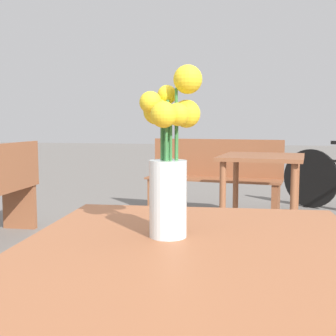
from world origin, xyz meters
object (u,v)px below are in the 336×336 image
at_px(flower_vase, 170,163).
at_px(table_back, 262,173).
at_px(table_front, 190,309).
at_px(bench_far, 214,177).

distance_m(flower_vase, table_back, 2.61).
xyz_separation_m(flower_vase, table_back, (0.20, 2.59, -0.31)).
bearing_deg(flower_vase, table_front, -61.85).
xyz_separation_m(table_front, bench_far, (-0.36, 3.61, -0.20)).
bearing_deg(bench_far, table_back, -61.24).
bearing_deg(table_front, bench_far, 95.73).
xyz_separation_m(table_front, flower_vase, (-0.07, 0.13, 0.28)).
distance_m(table_front, table_back, 2.72).
relative_size(table_front, flower_vase, 2.70).
relative_size(flower_vase, table_back, 0.49).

